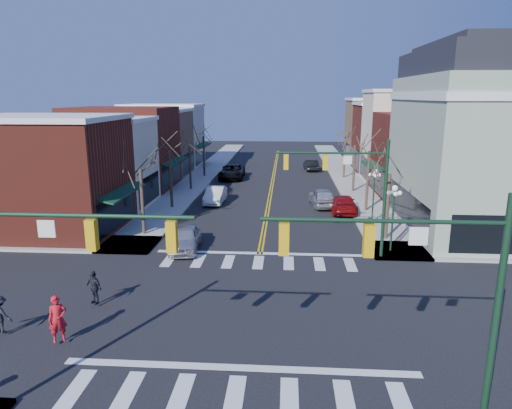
% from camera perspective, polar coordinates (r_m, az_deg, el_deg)
% --- Properties ---
extents(ground, '(160.00, 160.00, 0.00)m').
position_cam_1_polar(ground, '(21.60, -0.77, -13.06)').
color(ground, black).
rests_on(ground, ground).
extents(sidewalk_left, '(3.50, 70.00, 0.15)m').
position_cam_1_polar(sidewalk_left, '(41.72, -10.58, -0.04)').
color(sidewalk_left, '#9E9B93').
rests_on(sidewalk_left, ground).
extents(sidewalk_right, '(3.50, 70.00, 0.15)m').
position_cam_1_polar(sidewalk_right, '(41.05, 13.82, -0.42)').
color(sidewalk_right, '#9E9B93').
rests_on(sidewalk_right, ground).
extents(bldg_left_brick_a, '(10.00, 8.50, 8.00)m').
position_cam_1_polar(bldg_left_brick_a, '(35.86, -24.68, 3.17)').
color(bldg_left_brick_a, maroon).
rests_on(bldg_left_brick_a, ground).
extents(bldg_left_stucco_a, '(10.00, 7.00, 7.50)m').
position_cam_1_polar(bldg_left_stucco_a, '(42.77, -19.78, 4.74)').
color(bldg_left_stucco_a, beige).
rests_on(bldg_left_stucco_a, ground).
extents(bldg_left_brick_b, '(10.00, 9.00, 8.50)m').
position_cam_1_polar(bldg_left_brick_b, '(50.08, -16.21, 6.74)').
color(bldg_left_brick_b, maroon).
rests_on(bldg_left_brick_b, ground).
extents(bldg_left_tan, '(10.00, 7.50, 7.80)m').
position_cam_1_polar(bldg_left_tan, '(57.90, -13.42, 7.40)').
color(bldg_left_tan, '#947651').
rests_on(bldg_left_tan, ground).
extents(bldg_left_stucco_b, '(10.00, 8.00, 8.20)m').
position_cam_1_polar(bldg_left_stucco_b, '(65.29, -11.43, 8.32)').
color(bldg_left_stucco_b, beige).
rests_on(bldg_left_stucco_b, ground).
extents(bldg_right_brick_a, '(10.00, 8.50, 8.00)m').
position_cam_1_polar(bldg_right_brick_a, '(47.45, 21.00, 5.74)').
color(bldg_right_brick_a, maroon).
rests_on(bldg_right_brick_a, ground).
extents(bldg_right_stucco, '(10.00, 7.00, 10.00)m').
position_cam_1_polar(bldg_right_stucco, '(54.77, 18.76, 7.89)').
color(bldg_right_stucco, beige).
rests_on(bldg_right_stucco, ground).
extents(bldg_right_brick_b, '(10.00, 8.00, 8.50)m').
position_cam_1_polar(bldg_right_brick_b, '(62.09, 16.98, 7.90)').
color(bldg_right_brick_b, maroon).
rests_on(bldg_right_brick_b, ground).
extents(bldg_right_tan, '(10.00, 8.00, 9.00)m').
position_cam_1_polar(bldg_right_tan, '(69.86, 15.54, 8.75)').
color(bldg_right_tan, '#947651').
rests_on(bldg_right_tan, ground).
extents(victorian_corner, '(12.25, 14.25, 13.30)m').
position_cam_1_polar(victorian_corner, '(37.03, 27.85, 7.29)').
color(victorian_corner, '#95A38D').
rests_on(victorian_corner, ground).
extents(traffic_mast_near_left, '(6.60, 0.28, 7.20)m').
position_cam_1_polar(traffic_mast_near_left, '(14.70, -25.68, -7.55)').
color(traffic_mast_near_left, '#14331E').
rests_on(traffic_mast_near_left, ground).
extents(traffic_mast_near_right, '(6.60, 0.28, 7.20)m').
position_cam_1_polar(traffic_mast_near_right, '(13.45, 20.96, -9.01)').
color(traffic_mast_near_right, '#14331E').
rests_on(traffic_mast_near_right, ground).
extents(traffic_mast_far_right, '(6.60, 0.28, 7.20)m').
position_cam_1_polar(traffic_mast_far_right, '(27.41, 12.13, 2.78)').
color(traffic_mast_far_right, '#14331E').
rests_on(traffic_mast_far_right, ground).
extents(lamppost_corner, '(0.36, 0.36, 4.33)m').
position_cam_1_polar(lamppost_corner, '(29.32, 16.80, -0.30)').
color(lamppost_corner, '#14331E').
rests_on(lamppost_corner, ground).
extents(lamppost_midblock, '(0.36, 0.36, 4.33)m').
position_cam_1_polar(lamppost_midblock, '(35.53, 14.54, 2.18)').
color(lamppost_midblock, '#14331E').
rests_on(lamppost_midblock, ground).
extents(tree_left_a, '(0.24, 0.24, 4.76)m').
position_cam_1_polar(tree_left_a, '(32.69, -14.02, 0.21)').
color(tree_left_a, '#382B21').
rests_on(tree_left_a, ground).
extents(tree_left_b, '(0.24, 0.24, 5.04)m').
position_cam_1_polar(tree_left_b, '(40.19, -10.59, 3.02)').
color(tree_left_b, '#382B21').
rests_on(tree_left_b, ground).
extents(tree_left_c, '(0.24, 0.24, 4.55)m').
position_cam_1_polar(tree_left_c, '(47.90, -8.23, 4.47)').
color(tree_left_c, '#382B21').
rests_on(tree_left_c, ground).
extents(tree_left_d, '(0.24, 0.24, 4.90)m').
position_cam_1_polar(tree_left_d, '(55.65, -6.53, 5.94)').
color(tree_left_d, '#382B21').
rests_on(tree_left_d, ground).
extents(tree_right_a, '(0.24, 0.24, 4.62)m').
position_cam_1_polar(tree_right_a, '(31.88, 16.11, -0.38)').
color(tree_right_a, '#382B21').
rests_on(tree_right_a, ground).
extents(tree_right_b, '(0.24, 0.24, 5.18)m').
position_cam_1_polar(tree_right_b, '(39.50, 13.76, 2.78)').
color(tree_right_b, '#382B21').
rests_on(tree_right_b, ground).
extents(tree_right_c, '(0.24, 0.24, 4.83)m').
position_cam_1_polar(tree_right_c, '(47.32, 12.14, 4.37)').
color(tree_right_c, '#382B21').
rests_on(tree_right_c, ground).
extents(tree_right_d, '(0.24, 0.24, 4.97)m').
position_cam_1_polar(tree_right_d, '(55.16, 10.99, 5.75)').
color(tree_right_d, '#382B21').
rests_on(tree_right_d, ground).
extents(car_left_near, '(2.15, 4.55, 1.50)m').
position_cam_1_polar(car_left_near, '(29.54, -8.82, -4.23)').
color(car_left_near, '#AFAFB4').
rests_on(car_left_near, ground).
extents(car_left_mid, '(1.64, 4.54, 1.49)m').
position_cam_1_polar(car_left_mid, '(42.05, -5.12, 1.18)').
color(car_left_mid, white).
rests_on(car_left_mid, ground).
extents(car_left_far, '(2.84, 6.05, 1.67)m').
position_cam_1_polar(car_left_far, '(54.33, -3.03, 4.11)').
color(car_left_far, black).
rests_on(car_left_far, ground).
extents(car_right_near, '(2.11, 5.12, 1.48)m').
position_cam_1_polar(car_right_near, '(39.17, 10.83, 0.08)').
color(car_right_near, maroon).
rests_on(car_right_near, ground).
extents(car_right_mid, '(2.46, 5.02, 1.65)m').
position_cam_1_polar(car_right_mid, '(41.06, 8.27, 0.91)').
color(car_right_mid, silver).
rests_on(car_right_mid, ground).
extents(car_right_far, '(1.96, 4.48, 1.43)m').
position_cam_1_polar(car_right_far, '(60.89, 6.88, 4.93)').
color(car_right_far, black).
rests_on(car_right_far, ground).
extents(pedestrian_red_a, '(0.83, 0.75, 1.91)m').
position_cam_1_polar(pedestrian_red_a, '(20.03, -23.55, -12.97)').
color(pedestrian_red_a, red).
rests_on(pedestrian_red_a, sidewalk_left).
extents(pedestrian_dark_a, '(1.01, 0.78, 1.60)m').
position_cam_1_polar(pedestrian_dark_a, '(22.88, -19.61, -9.70)').
color(pedestrian_dark_a, black).
rests_on(pedestrian_dark_a, sidewalk_left).
extents(pedestrian_dark_b, '(1.13, 0.79, 1.59)m').
position_cam_1_polar(pedestrian_dark_b, '(21.81, -29.35, -11.89)').
color(pedestrian_dark_b, black).
rests_on(pedestrian_dark_b, sidewalk_left).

